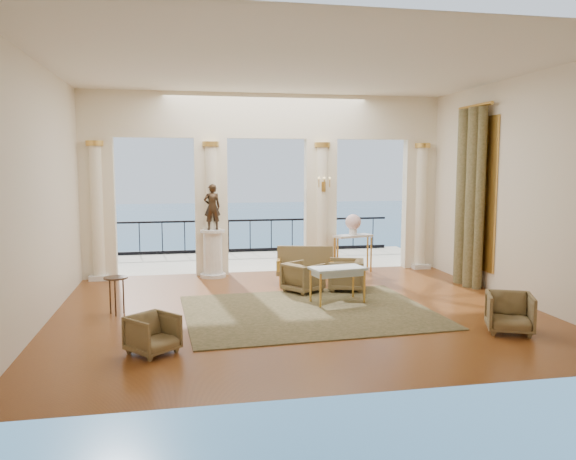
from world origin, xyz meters
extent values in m
plane|color=#532810|center=(0.00, 0.00, 0.00)|extent=(9.00, 9.00, 0.00)
plane|color=#F2E5CB|center=(0.00, -4.00, 2.25)|extent=(9.00, 0.00, 9.00)
plane|color=#F2E5CB|center=(-4.50, 0.00, 2.25)|extent=(0.00, 8.00, 8.00)
plane|color=#F2E5CB|center=(4.50, 0.00, 2.25)|extent=(0.00, 8.00, 8.00)
plane|color=white|center=(0.00, 0.00, 4.50)|extent=(9.00, 9.00, 0.00)
cube|color=#FBF2CA|center=(0.00, 3.85, 3.95)|extent=(9.00, 0.30, 1.10)
cube|color=#FBF2CA|center=(-4.10, 3.85, 1.70)|extent=(0.80, 0.30, 3.40)
cylinder|color=#FBF2CA|center=(-4.10, 3.67, 1.60)|extent=(0.28, 0.28, 3.20)
cylinder|color=gold|center=(-4.10, 3.67, 3.25)|extent=(0.40, 0.40, 0.12)
cube|color=silver|center=(-4.10, 3.67, 0.06)|extent=(0.45, 0.45, 0.12)
cube|color=#FBF2CA|center=(-1.40, 3.85, 1.70)|extent=(0.80, 0.30, 3.40)
cylinder|color=#FBF2CA|center=(-1.40, 3.67, 1.60)|extent=(0.28, 0.28, 3.20)
cylinder|color=gold|center=(-1.40, 3.67, 3.25)|extent=(0.40, 0.40, 0.12)
cube|color=silver|center=(-1.40, 3.67, 0.06)|extent=(0.45, 0.45, 0.12)
cube|color=#FBF2CA|center=(1.40, 3.85, 1.70)|extent=(0.80, 0.30, 3.40)
cylinder|color=#FBF2CA|center=(1.40, 3.67, 1.60)|extent=(0.28, 0.28, 3.20)
cylinder|color=gold|center=(1.40, 3.67, 3.25)|extent=(0.40, 0.40, 0.12)
cube|color=silver|center=(1.40, 3.67, 0.06)|extent=(0.45, 0.45, 0.12)
cube|color=#FBF2CA|center=(4.10, 3.85, 1.70)|extent=(0.80, 0.30, 3.40)
cylinder|color=#FBF2CA|center=(4.10, 3.67, 1.60)|extent=(0.28, 0.28, 3.20)
cylinder|color=gold|center=(4.10, 3.67, 3.25)|extent=(0.40, 0.40, 0.12)
cube|color=silver|center=(4.10, 3.67, 0.06)|extent=(0.45, 0.45, 0.12)
cube|color=beige|center=(0.00, 5.80, -0.05)|extent=(10.00, 3.60, 0.10)
cube|color=black|center=(0.00, 7.40, 1.00)|extent=(9.00, 0.06, 0.06)
cube|color=black|center=(0.00, 7.40, 0.05)|extent=(9.00, 0.06, 0.10)
cylinder|color=black|center=(0.00, 7.40, 0.50)|extent=(0.03, 0.03, 1.00)
cylinder|color=black|center=(-4.10, 7.40, 0.50)|extent=(0.03, 0.03, 1.00)
cylinder|color=black|center=(4.10, 7.40, 0.50)|extent=(0.03, 0.03, 1.00)
cylinder|color=#4C3823|center=(2.00, 6.60, 2.10)|extent=(0.20, 0.20, 4.20)
plane|color=#2E5E8E|center=(0.00, 60.00, -6.00)|extent=(160.00, 160.00, 0.00)
cylinder|color=#4B4825|center=(4.30, 1.05, 2.00)|extent=(0.26, 0.26, 4.00)
cylinder|color=#4B4825|center=(4.26, 1.50, 2.00)|extent=(0.32, 0.32, 4.00)
cylinder|color=#4B4825|center=(4.30, 1.95, 2.00)|extent=(0.26, 0.26, 4.00)
cylinder|color=gold|center=(4.35, 1.50, 4.05)|extent=(0.08, 1.40, 0.08)
cube|color=gold|center=(4.47, 1.50, 2.10)|extent=(0.04, 1.60, 3.40)
cube|color=gold|center=(1.40, 3.53, 2.20)|extent=(0.10, 0.04, 0.25)
cylinder|color=gold|center=(1.26, 3.45, 2.30)|extent=(0.02, 0.02, 0.22)
cylinder|color=gold|center=(1.40, 3.45, 2.30)|extent=(0.02, 0.02, 0.22)
cylinder|color=gold|center=(1.54, 3.45, 2.30)|extent=(0.02, 0.02, 0.22)
cube|color=#30341A|center=(0.17, -0.20, 0.01)|extent=(4.74, 3.78, 0.02)
imported|color=#493720|center=(-2.58, -2.03, 0.32)|extent=(0.85, 0.84, 0.64)
imported|color=#493720|center=(3.13, -2.06, 0.36)|extent=(0.91, 0.89, 0.72)
imported|color=#493720|center=(1.38, 1.44, 0.38)|extent=(0.89, 0.92, 0.76)
imported|color=#493720|center=(0.42, 1.44, 0.36)|extent=(0.94, 0.95, 0.72)
cube|color=#493720|center=(0.63, 2.21, 0.29)|extent=(1.39, 0.80, 0.10)
cube|color=#493720|center=(0.69, 2.45, 0.60)|extent=(1.29, 0.36, 0.53)
cube|color=gold|center=(0.04, 2.34, 0.46)|extent=(0.19, 0.53, 0.25)
cube|color=gold|center=(1.23, 2.08, 0.46)|extent=(0.19, 0.53, 0.25)
cylinder|color=gold|center=(0.04, 2.12, 0.12)|extent=(0.05, 0.05, 0.24)
cylinder|color=gold|center=(1.13, 1.88, 0.12)|extent=(0.05, 0.05, 0.24)
cylinder|color=gold|center=(0.13, 2.54, 0.12)|extent=(0.05, 0.05, 0.24)
cylinder|color=gold|center=(1.22, 2.29, 0.12)|extent=(0.05, 0.05, 0.24)
cube|color=silver|center=(0.89, 0.38, 0.70)|extent=(1.14, 0.75, 0.05)
cylinder|color=gold|center=(0.46, 0.06, 0.34)|extent=(0.04, 0.04, 0.68)
cylinder|color=gold|center=(1.41, 0.23, 0.34)|extent=(0.04, 0.04, 0.68)
cylinder|color=gold|center=(0.38, 0.53, 0.34)|extent=(0.04, 0.04, 0.68)
cylinder|color=gold|center=(1.32, 0.71, 0.34)|extent=(0.04, 0.04, 0.68)
cylinder|color=silver|center=(-1.40, 3.50, 0.04)|extent=(0.64, 0.64, 0.09)
cylinder|color=silver|center=(-1.40, 3.50, 0.59)|extent=(0.47, 0.47, 1.02)
cylinder|color=silver|center=(-1.40, 3.50, 1.14)|extent=(0.60, 0.60, 0.06)
imported|color=#322316|center=(-1.40, 3.50, 1.73)|extent=(0.44, 0.32, 1.11)
cube|color=silver|center=(2.20, 3.55, 0.93)|extent=(1.08, 0.67, 0.06)
cylinder|color=gold|center=(1.81, 3.29, 0.45)|extent=(0.05, 0.05, 0.90)
cylinder|color=gold|center=(2.67, 3.55, 0.45)|extent=(0.05, 0.05, 0.90)
cylinder|color=gold|center=(1.73, 3.55, 0.45)|extent=(0.05, 0.05, 0.90)
cylinder|color=gold|center=(2.59, 3.81, 0.45)|extent=(0.05, 0.05, 0.90)
cylinder|color=white|center=(2.20, 3.55, 1.08)|extent=(0.20, 0.20, 0.25)
sphere|color=#D49298|center=(2.20, 3.55, 1.29)|extent=(0.40, 0.40, 0.40)
cylinder|color=black|center=(-3.35, 0.31, 0.69)|extent=(0.43, 0.43, 0.03)
cylinder|color=black|center=(-3.22, 0.37, 0.34)|extent=(0.03, 0.03, 0.67)
cylinder|color=black|center=(-3.46, 0.38, 0.34)|extent=(0.03, 0.03, 0.67)
cylinder|color=black|center=(-3.35, 0.17, 0.34)|extent=(0.03, 0.03, 0.67)
camera|label=1|loc=(-2.13, -10.21, 2.74)|focal=35.00mm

